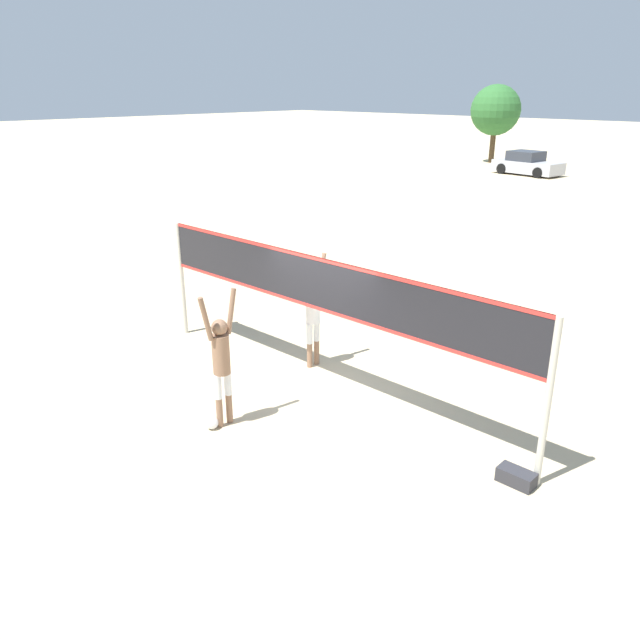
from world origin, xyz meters
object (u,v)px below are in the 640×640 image
object	(u,v)px
player_spiker	(221,357)
player_blocker	(313,309)
tree_left_cluster	(496,110)
gear_bag	(516,477)
parked_car_mid	(527,164)
volleyball_net	(320,294)
volleyball	(212,423)

from	to	relation	value
player_spiker	player_blocker	distance (m)	2.73
player_blocker	tree_left_cluster	distance (m)	37.49
player_spiker	gear_bag	bearing A→B (deg)	-67.56
player_spiker	parked_car_mid	bearing A→B (deg)	18.12
gear_bag	parked_car_mid	world-z (taller)	parked_car_mid
volleyball_net	tree_left_cluster	bearing A→B (deg)	114.39
gear_bag	parked_car_mid	distance (m)	34.16
player_spiker	player_blocker	xyz separation A→B (m)	(-0.55, 2.67, -0.02)
player_blocker	player_spiker	bearing A→B (deg)	11.57
volleyball_net	player_spiker	xyz separation A→B (m)	(-0.31, -1.97, -0.66)
parked_car_mid	player_blocker	bearing A→B (deg)	-64.15
volleyball	tree_left_cluster	bearing A→B (deg)	112.65
gear_bag	parked_car_mid	bearing A→B (deg)	115.89
volleyball_net	gear_bag	bearing A→B (deg)	-2.84
volleyball_net	player_blocker	xyz separation A→B (m)	(-0.85, 0.71, -0.67)
gear_bag	parked_car_mid	size ratio (longest dim) A/B	0.12
player_spiker	tree_left_cluster	xyz separation A→B (m)	(-15.56, 36.94, 2.40)
player_blocker	volleyball	size ratio (longest dim) A/B	10.72
volleyball_net	volleyball	bearing A→B (deg)	-98.87
player_spiker	volleyball	size ratio (longest dim) A/B	10.86
gear_bag	tree_left_cluster	world-z (taller)	tree_left_cluster
player_spiker	parked_car_mid	size ratio (longest dim) A/B	0.52
volleyball_net	player_spiker	distance (m)	2.09
player_blocker	parked_car_mid	xyz separation A→B (m)	(-10.09, 29.83, -0.56)
parked_car_mid	player_spiker	bearing A→B (deg)	-64.71
volleyball	parked_car_mid	xyz separation A→B (m)	(-10.60, 32.73, 0.53)
volleyball_net	tree_left_cluster	distance (m)	38.45
volleyball_net	parked_car_mid	world-z (taller)	volleyball_net
player_spiker	volleyball	distance (m)	1.14
tree_left_cluster	gear_bag	bearing A→B (deg)	-60.58
volleyball_net	volleyball	world-z (taller)	volleyball_net
player_blocker	gear_bag	bearing A→B (deg)	79.41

